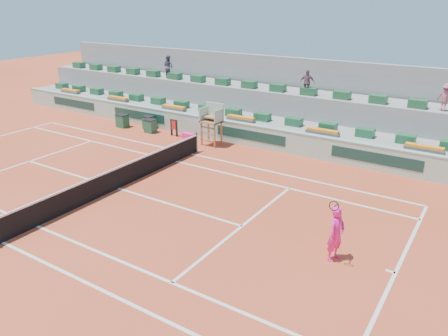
{
  "coord_description": "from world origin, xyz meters",
  "views": [
    {
      "loc": [
        13.56,
        -12.4,
        7.89
      ],
      "look_at": [
        4.0,
        2.5,
        1.0
      ],
      "focal_mm": 35.0,
      "sensor_mm": 36.0,
      "label": 1
    }
  ],
  "objects": [
    {
      "name": "ground",
      "position": [
        0.0,
        0.0,
        0.0
      ],
      "size": [
        90.0,
        90.0,
        0.0
      ],
      "primitive_type": "plane",
      "color": "#A93A20",
      "rests_on": "ground"
    },
    {
      "name": "seating_tier_upper",
      "position": [
        0.0,
        12.3,
        1.3
      ],
      "size": [
        36.0,
        2.4,
        2.6
      ],
      "primitive_type": "cube",
      "color": "gray",
      "rests_on": "ground"
    },
    {
      "name": "spectator_left",
      "position": [
        -6.7,
        11.86,
        3.39
      ],
      "size": [
        0.83,
        0.68,
        1.58
      ],
      "primitive_type": "imported",
      "rotation": [
        0.0,
        0.0,
        3.04
      ],
      "color": "#4B4A57",
      "rests_on": "seating_tier_upper"
    },
    {
      "name": "flower_planters",
      "position": [
        -1.5,
        9.0,
        1.33
      ],
      "size": [
        26.8,
        0.36,
        0.28
      ],
      "color": "#505050",
      "rests_on": "seating_tier_lower"
    },
    {
      "name": "tennis_net",
      "position": [
        0.0,
        0.0,
        0.53
      ],
      "size": [
        0.1,
        11.97,
        1.1
      ],
      "color": "black",
      "rests_on": "ground"
    },
    {
      "name": "seating_tier_lower",
      "position": [
        0.0,
        10.7,
        0.6
      ],
      "size": [
        36.0,
        4.0,
        1.2
      ],
      "primitive_type": "cube",
      "color": "gray",
      "rests_on": "ground"
    },
    {
      "name": "spectator_mid",
      "position": [
        3.89,
        11.64,
        3.33
      ],
      "size": [
        0.92,
        0.54,
        1.47
      ],
      "primitive_type": "imported",
      "rotation": [
        0.0,
        0.0,
        3.36
      ],
      "color": "#6E4959",
      "rests_on": "seating_tier_upper"
    },
    {
      "name": "umpire_chair",
      "position": [
        0.0,
        7.5,
        1.54
      ],
      "size": [
        1.1,
        0.9,
        2.4
      ],
      "color": "brown",
      "rests_on": "ground"
    },
    {
      "name": "drink_cooler_a",
      "position": [
        -4.66,
        7.4,
        0.42
      ],
      "size": [
        0.68,
        0.59,
        0.84
      ],
      "color": "#1A4F32",
      "rests_on": "ground"
    },
    {
      "name": "player_bag",
      "position": [
        -1.82,
        7.6,
        0.18
      ],
      "size": [
        0.79,
        0.35,
        0.35
      ],
      "primitive_type": "cube",
      "color": "#FF2191",
      "rests_on": "ground"
    },
    {
      "name": "towel_rack",
      "position": [
        -2.91,
        7.59,
        0.6
      ],
      "size": [
        0.53,
        0.09,
        1.03
      ],
      "color": "black",
      "rests_on": "ground"
    },
    {
      "name": "advertising_hoarding",
      "position": [
        0.02,
        8.5,
        0.63
      ],
      "size": [
        36.0,
        0.34,
        1.26
      ],
      "color": "#9CC5AD",
      "rests_on": "ground"
    },
    {
      "name": "drink_cooler_c",
      "position": [
        -7.02,
        7.34,
        0.42
      ],
      "size": [
        0.73,
        0.63,
        0.84
      ],
      "color": "#1A4F32",
      "rests_on": "ground"
    },
    {
      "name": "drink_cooler_b",
      "position": [
        -5.33,
        7.98,
        0.42
      ],
      "size": [
        0.67,
        0.58,
        0.84
      ],
      "color": "#1A4F32",
      "rests_on": "ground"
    },
    {
      "name": "spectator_right",
      "position": [
        11.23,
        11.7,
        3.29
      ],
      "size": [
        1.02,
        0.81,
        1.38
      ],
      "primitive_type": "imported",
      "rotation": [
        0.0,
        0.0,
        2.75
      ],
      "color": "#A15062",
      "rests_on": "seating_tier_upper"
    },
    {
      "name": "stadium_back_wall",
      "position": [
        0.0,
        13.9,
        2.2
      ],
      "size": [
        36.0,
        0.4,
        4.4
      ],
      "primitive_type": "cube",
      "color": "gray",
      "rests_on": "ground"
    },
    {
      "name": "seat_row_upper",
      "position": [
        0.0,
        11.7,
        2.82
      ],
      "size": [
        32.9,
        0.6,
        0.44
      ],
      "color": "#1C5430",
      "rests_on": "seating_tier_upper"
    },
    {
      "name": "court_lines",
      "position": [
        0.0,
        0.0,
        0.01
      ],
      "size": [
        23.89,
        11.09,
        0.01
      ],
      "color": "silver",
      "rests_on": "ground"
    },
    {
      "name": "seat_row_lower",
      "position": [
        0.0,
        9.8,
        1.42
      ],
      "size": [
        32.9,
        0.6,
        0.44
      ],
      "color": "#1C5430",
      "rests_on": "seating_tier_lower"
    },
    {
      "name": "tennis_player",
      "position": [
        10.0,
        -0.25,
        0.94
      ],
      "size": [
        0.59,
        0.94,
        2.28
      ],
      "color": "#FF2191",
      "rests_on": "ground"
    }
  ]
}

